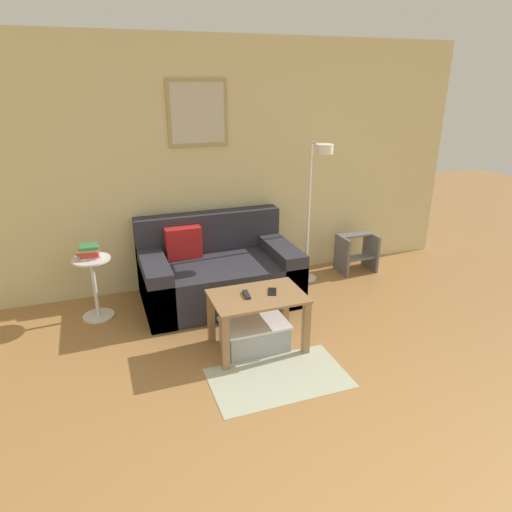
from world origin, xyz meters
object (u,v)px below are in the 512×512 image
at_px(cell_phone, 272,291).
at_px(step_stool, 357,252).
at_px(book_stack, 89,251).
at_px(coffee_table, 258,308).
at_px(remote_control, 247,295).
at_px(side_table, 94,282).
at_px(couch, 218,272).
at_px(floor_lamp, 316,196).
at_px(storage_bin, 254,334).

height_order(cell_phone, step_stool, cell_phone).
height_order(book_stack, step_stool, book_stack).
distance_m(coffee_table, remote_control, 0.15).
distance_m(side_table, remote_control, 1.54).
bearing_deg(couch, step_stool, 4.94).
bearing_deg(coffee_table, cell_phone, 6.81).
xyz_separation_m(floor_lamp, book_stack, (-2.27, 0.04, -0.34)).
distance_m(coffee_table, step_stool, 2.04).
bearing_deg(storage_bin, couch, 92.22).
height_order(couch, remote_control, couch).
relative_size(coffee_table, storage_bin, 1.41).
bearing_deg(book_stack, floor_lamp, -0.89).
xyz_separation_m(couch, side_table, (-1.19, 0.00, 0.07)).
height_order(coffee_table, step_stool, coffee_table).
bearing_deg(floor_lamp, cell_phone, -131.60).
distance_m(storage_bin, cell_phone, 0.40).
xyz_separation_m(side_table, book_stack, (-0.01, 0.01, 0.31)).
bearing_deg(floor_lamp, coffee_table, -135.28).
bearing_deg(book_stack, side_table, -51.27).
xyz_separation_m(storage_bin, cell_phone, (0.16, 0.01, 0.37)).
xyz_separation_m(coffee_table, step_stool, (1.67, 1.17, -0.13)).
bearing_deg(coffee_table, step_stool, 35.02).
distance_m(remote_control, step_stool, 2.11).
bearing_deg(side_table, storage_bin, -39.42).
height_order(couch, coffee_table, couch).
height_order(storage_bin, step_stool, step_stool).
bearing_deg(side_table, step_stool, 2.91).
distance_m(storage_bin, side_table, 1.61).
bearing_deg(step_stool, floor_lamp, -165.45).
relative_size(floor_lamp, side_table, 2.58).
height_order(couch, side_table, couch).
bearing_deg(cell_phone, coffee_table, -150.97).
bearing_deg(storage_bin, coffee_table, -20.21).
height_order(storage_bin, remote_control, remote_control).
xyz_separation_m(storage_bin, book_stack, (-1.24, 1.02, 0.54)).
xyz_separation_m(side_table, remote_control, (1.17, -1.00, 0.14)).
relative_size(coffee_table, cell_phone, 5.47).
bearing_deg(couch, storage_bin, -87.78).
relative_size(side_table, remote_control, 4.00).
relative_size(storage_bin, book_stack, 2.63).
height_order(couch, storage_bin, couch).
distance_m(couch, coffee_table, 1.03).
bearing_deg(storage_bin, remote_control, 167.39).
bearing_deg(remote_control, step_stool, 39.03).
distance_m(cell_phone, step_stool, 1.94).
xyz_separation_m(floor_lamp, remote_control, (-1.09, -0.98, -0.51)).
relative_size(couch, coffee_table, 2.00).
xyz_separation_m(coffee_table, cell_phone, (0.14, 0.02, 0.12)).
distance_m(floor_lamp, book_stack, 2.30).
distance_m(couch, cell_phone, 1.04).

